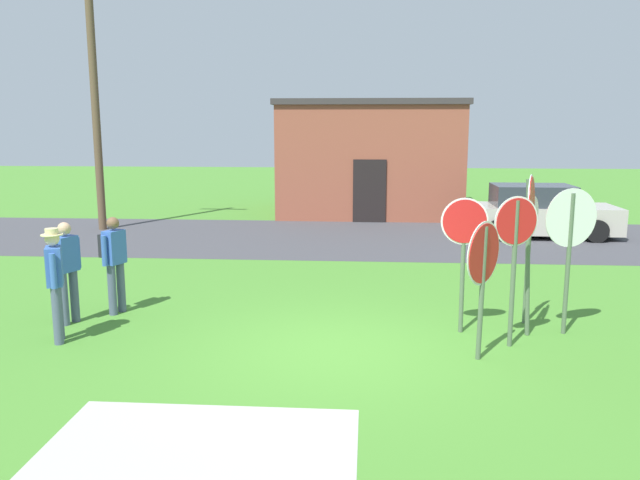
# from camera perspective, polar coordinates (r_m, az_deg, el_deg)

# --- Properties ---
(ground_plane) EXTENTS (80.00, 80.00, 0.00)m
(ground_plane) POSITION_cam_1_polar(r_m,az_deg,el_deg) (9.37, 1.10, -9.90)
(ground_plane) COLOR #47842D
(street_asphalt) EXTENTS (60.00, 6.40, 0.01)m
(street_asphalt) POSITION_cam_1_polar(r_m,az_deg,el_deg) (18.43, 2.70, 0.19)
(street_asphalt) COLOR #424247
(street_asphalt) RESTS_ON ground
(concrete_path) EXTENTS (3.20, 2.40, 0.01)m
(concrete_path) POSITION_cam_1_polar(r_m,az_deg,el_deg) (6.72, -11.21, -18.65)
(concrete_path) COLOR #ADAAA3
(concrete_path) RESTS_ON ground
(building_background) EXTENTS (6.58, 5.50, 4.09)m
(building_background) POSITION_cam_1_polar(r_m,az_deg,el_deg) (23.91, 4.47, 7.43)
(building_background) COLOR brown
(building_background) RESTS_ON ground
(utility_pole) EXTENTS (1.80, 0.24, 8.87)m
(utility_pole) POSITION_cam_1_polar(r_m,az_deg,el_deg) (20.86, -19.63, 13.54)
(utility_pole) COLOR brown
(utility_pole) RESTS_ON ground
(parked_car_on_street) EXTENTS (4.32, 2.05, 1.51)m
(parked_car_on_street) POSITION_cam_1_polar(r_m,az_deg,el_deg) (19.67, 18.94, 2.30)
(parked_car_on_street) COLOR #B7B2A3
(parked_car_on_street) RESTS_ON ground
(stop_sign_far_back) EXTENTS (0.38, 0.49, 2.13)m
(stop_sign_far_back) POSITION_cam_1_polar(r_m,az_deg,el_deg) (10.82, 18.21, 0.11)
(stop_sign_far_back) COLOR #51664C
(stop_sign_far_back) RESTS_ON ground
(stop_sign_low_front) EXTENTS (0.67, 0.29, 2.24)m
(stop_sign_low_front) POSITION_cam_1_polar(r_m,az_deg,el_deg) (9.58, 17.07, -0.47)
(stop_sign_low_front) COLOR #51664C
(stop_sign_low_front) RESTS_ON ground
(stop_sign_leaning_left) EXTENTS (0.56, 0.72, 1.96)m
(stop_sign_leaning_left) POSITION_cam_1_polar(r_m,az_deg,el_deg) (8.95, 14.42, -2.31)
(stop_sign_leaning_left) COLOR #51664C
(stop_sign_leaning_left) RESTS_ON ground
(stop_sign_leaning_right) EXTENTS (0.33, 0.83, 2.50)m
(stop_sign_leaning_right) POSITION_cam_1_polar(r_m,az_deg,el_deg) (10.15, 18.30, 1.28)
(stop_sign_leaning_right) COLOR #51664C
(stop_sign_leaning_right) RESTS_ON ground
(stop_sign_rear_right) EXTENTS (0.73, 0.13, 2.13)m
(stop_sign_rear_right) POSITION_cam_1_polar(r_m,az_deg,el_deg) (10.09, 12.76, -0.15)
(stop_sign_rear_right) COLOR #51664C
(stop_sign_rear_right) RESTS_ON ground
(stop_sign_nearest) EXTENTS (0.86, 0.32, 2.29)m
(stop_sign_nearest) POSITION_cam_1_polar(r_m,az_deg,el_deg) (10.45, 21.50, 0.49)
(stop_sign_nearest) COLOR #51664C
(stop_sign_nearest) RESTS_ON ground
(person_in_dark_shirt) EXTENTS (0.34, 0.54, 1.69)m
(person_in_dark_shirt) POSITION_cam_1_polar(r_m,az_deg,el_deg) (11.14, -21.73, -2.27)
(person_in_dark_shirt) COLOR #4C5670
(person_in_dark_shirt) RESTS_ON ground
(person_in_blue) EXTENTS (0.44, 0.54, 1.69)m
(person_in_blue) POSITION_cam_1_polar(r_m,az_deg,el_deg) (11.49, -17.99, -1.52)
(person_in_blue) COLOR #4C5670
(person_in_blue) RESTS_ON ground
(person_on_left) EXTENTS (0.34, 0.53, 1.74)m
(person_on_left) POSITION_cam_1_polar(r_m,az_deg,el_deg) (10.25, -22.65, -3.20)
(person_on_left) COLOR #4C5670
(person_on_left) RESTS_ON ground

